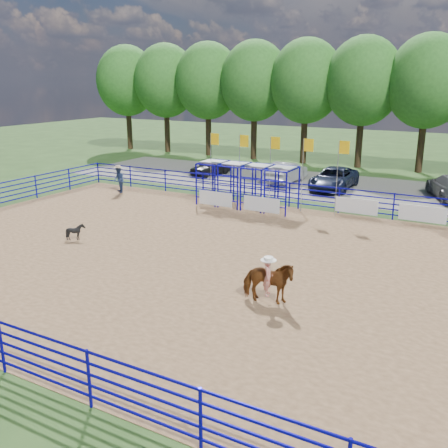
{
  "coord_description": "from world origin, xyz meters",
  "views": [
    {
      "loc": [
        10.53,
        -17.26,
        7.37
      ],
      "look_at": [
        0.5,
        1.0,
        1.3
      ],
      "focal_mm": 40.0,
      "sensor_mm": 36.0,
      "label": 1
    }
  ],
  "objects_px": {
    "calf": "(76,232)",
    "spectator_cowboy": "(119,179)",
    "car_c": "(334,178)",
    "horse_and_rider": "(268,280)",
    "car_a": "(211,167)",
    "car_b": "(286,172)"
  },
  "relations": [
    {
      "from": "spectator_cowboy",
      "to": "car_b",
      "type": "xyz_separation_m",
      "value": [
        8.5,
        8.67,
        -0.16
      ]
    },
    {
      "from": "car_b",
      "to": "car_c",
      "type": "xyz_separation_m",
      "value": [
        3.78,
        -0.56,
        -0.02
      ]
    },
    {
      "from": "calf",
      "to": "spectator_cowboy",
      "type": "height_order",
      "value": "spectator_cowboy"
    },
    {
      "from": "car_a",
      "to": "car_b",
      "type": "bearing_deg",
      "value": 13.11
    },
    {
      "from": "horse_and_rider",
      "to": "calf",
      "type": "bearing_deg",
      "value": 169.57
    },
    {
      "from": "horse_and_rider",
      "to": "car_b",
      "type": "distance_m",
      "value": 20.95
    },
    {
      "from": "calf",
      "to": "spectator_cowboy",
      "type": "bearing_deg",
      "value": 32.54
    },
    {
      "from": "calf",
      "to": "car_c",
      "type": "xyz_separation_m",
      "value": [
        7.32,
        17.11,
        0.33
      ]
    },
    {
      "from": "spectator_cowboy",
      "to": "car_c",
      "type": "relative_size",
      "value": 0.34
    },
    {
      "from": "spectator_cowboy",
      "to": "car_c",
      "type": "xyz_separation_m",
      "value": [
        12.28,
        8.12,
        -0.18
      ]
    },
    {
      "from": "horse_and_rider",
      "to": "spectator_cowboy",
      "type": "xyz_separation_m",
      "value": [
        -15.76,
        10.98,
        0.06
      ]
    },
    {
      "from": "spectator_cowboy",
      "to": "car_c",
      "type": "height_order",
      "value": "spectator_cowboy"
    },
    {
      "from": "car_b",
      "to": "car_c",
      "type": "height_order",
      "value": "car_b"
    },
    {
      "from": "horse_and_rider",
      "to": "calf",
      "type": "relative_size",
      "value": 2.88
    },
    {
      "from": "spectator_cowboy",
      "to": "car_a",
      "type": "distance_m",
      "value": 8.92
    },
    {
      "from": "car_b",
      "to": "car_a",
      "type": "bearing_deg",
      "value": 1.87
    },
    {
      "from": "calf",
      "to": "spectator_cowboy",
      "type": "relative_size",
      "value": 0.44
    },
    {
      "from": "calf",
      "to": "car_c",
      "type": "distance_m",
      "value": 18.61
    },
    {
      "from": "calf",
      "to": "car_b",
      "type": "xyz_separation_m",
      "value": [
        3.55,
        17.66,
        0.35
      ]
    },
    {
      "from": "calf",
      "to": "car_a",
      "type": "relative_size",
      "value": 0.21
    },
    {
      "from": "car_c",
      "to": "car_b",
      "type": "bearing_deg",
      "value": 170.77
    },
    {
      "from": "horse_and_rider",
      "to": "spectator_cowboy",
      "type": "bearing_deg",
      "value": 145.14
    }
  ]
}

